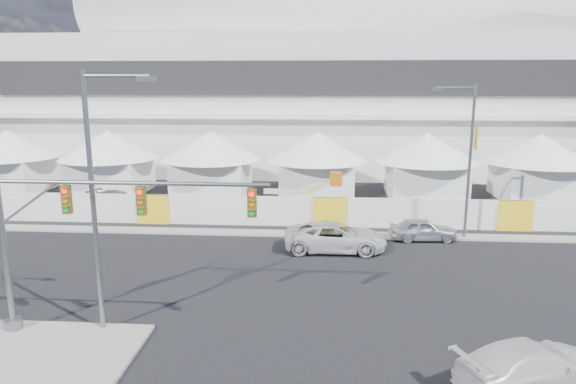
# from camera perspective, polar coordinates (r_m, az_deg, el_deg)

# --- Properties ---
(ground) EXTENTS (160.00, 160.00, 0.00)m
(ground) POSITION_cam_1_polar(r_m,az_deg,el_deg) (21.76, -11.60, -14.09)
(ground) COLOR black
(ground) RESTS_ON ground
(far_curb) EXTENTS (80.00, 1.20, 0.12)m
(far_curb) POSITION_cam_1_polar(r_m,az_deg,el_deg) (35.67, 27.83, -4.66)
(far_curb) COLOR gray
(far_curb) RESTS_ON ground
(stadium) EXTENTS (80.00, 24.80, 21.98)m
(stadium) POSITION_cam_1_polar(r_m,az_deg,el_deg) (60.31, 7.22, 12.06)
(stadium) COLOR silver
(stadium) RESTS_ON ground
(tent_row) EXTENTS (53.40, 8.40, 5.40)m
(tent_row) POSITION_cam_1_polar(r_m,az_deg,el_deg) (43.50, -2.67, 3.76)
(tent_row) COLOR white
(tent_row) RESTS_ON ground
(hoarding_fence) EXTENTS (70.00, 0.25, 2.00)m
(hoarding_fence) POSITION_cam_1_polar(r_m,az_deg,el_deg) (34.31, 4.65, -2.24)
(hoarding_fence) COLOR white
(hoarding_fence) RESTS_ON ground
(sedan_silver) EXTENTS (1.94, 4.13, 1.37)m
(sedan_silver) POSITION_cam_1_polar(r_m,az_deg,el_deg) (32.48, 14.76, -4.03)
(sedan_silver) COLOR silver
(sedan_silver) RESTS_ON ground
(pickup_curb) EXTENTS (2.69, 5.82, 1.62)m
(pickup_curb) POSITION_cam_1_polar(r_m,az_deg,el_deg) (29.62, 5.30, -5.00)
(pickup_curb) COLOR silver
(pickup_curb) RESTS_ON ground
(pickup_near) EXTENTS (3.95, 5.51, 1.48)m
(pickup_near) POSITION_cam_1_polar(r_m,az_deg,el_deg) (18.82, 25.39, -16.98)
(pickup_near) COLOR silver
(pickup_near) RESTS_ON ground
(lot_car_c) EXTENTS (3.03, 4.90, 1.32)m
(lot_car_c) POSITION_cam_1_polar(r_m,az_deg,el_deg) (41.38, -18.46, -0.81)
(lot_car_c) COLOR #A09FA3
(lot_car_c) RESTS_ON ground
(traffic_mast) EXTENTS (10.38, 0.65, 6.67)m
(traffic_mast) POSITION_cam_1_polar(r_m,az_deg,el_deg) (20.74, -23.69, -4.50)
(traffic_mast) COLOR gray
(traffic_mast) RESTS_ON median_island
(streetlight_median) EXTENTS (2.71, 0.27, 9.81)m
(streetlight_median) POSITION_cam_1_polar(r_m,az_deg,el_deg) (20.10, -20.30, 0.64)
(streetlight_median) COLOR slate
(streetlight_median) RESTS_ON median_island
(streetlight_curb) EXTENTS (2.78, 0.63, 9.38)m
(streetlight_curb) POSITION_cam_1_polar(r_m,az_deg,el_deg) (32.63, 19.26, 4.31)
(streetlight_curb) COLOR slate
(streetlight_curb) RESTS_ON ground
(boom_lift) EXTENTS (6.64, 1.71, 3.35)m
(boom_lift) POSITION_cam_1_polar(r_m,az_deg,el_deg) (36.68, -0.68, -1.41)
(boom_lift) COLOR #C06012
(boom_lift) RESTS_ON ground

